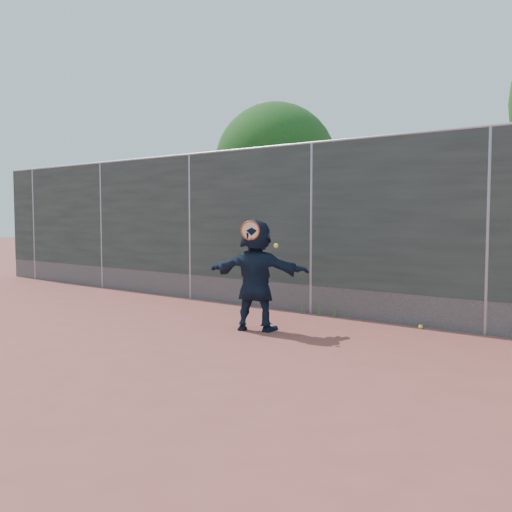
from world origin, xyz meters
The scene contains 7 objects.
ground centered at (0.00, 0.00, 0.00)m, with size 80.00×80.00×0.00m, color #9E4C42.
player centered at (0.16, 1.72, 0.84)m, with size 1.57×0.50×1.69m, color #121F33.
ball_ground centered at (2.09, 3.35, 0.03)m, with size 0.07×0.07×0.07m, color #E7F436.
fence centered at (0.00, 3.50, 1.58)m, with size 20.00×0.06×3.03m.
swing_action centered at (0.25, 1.53, 1.47)m, with size 0.59×0.17×0.51m.
tree_left centered at (-2.85, 6.55, 2.94)m, with size 3.15×3.00×4.53m.
weed_clump centered at (0.29, 3.38, 0.13)m, with size 0.68×0.07×0.30m.
Camera 1 is at (5.46, -4.98, 1.72)m, focal length 40.00 mm.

